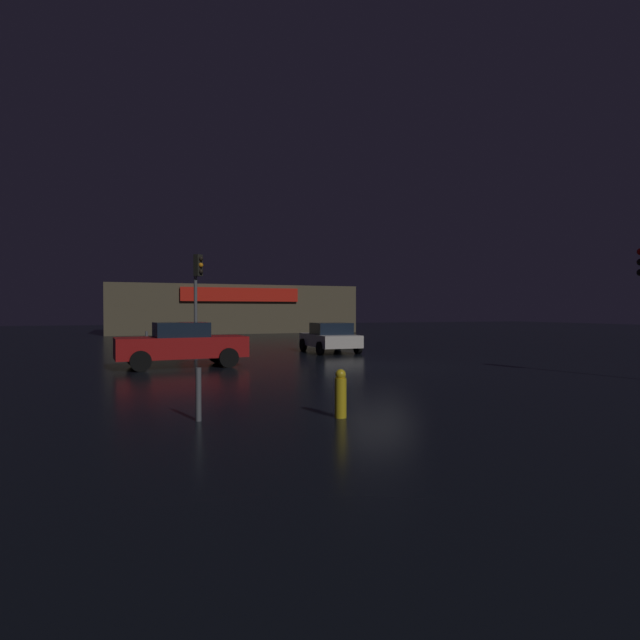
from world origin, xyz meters
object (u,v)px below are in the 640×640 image
object	(u,v)px
store_building	(230,309)
car_near	(330,338)
traffic_signal_opposite	(197,284)
fire_hydrant	(341,394)
car_far	(182,344)

from	to	relation	value
store_building	car_near	distance (m)	25.36
traffic_signal_opposite	fire_hydrant	world-z (taller)	traffic_signal_opposite
car_near	fire_hydrant	xyz separation A→B (m)	(-5.34, -13.87, -0.26)
store_building	traffic_signal_opposite	bearing A→B (deg)	-103.84
store_building	fire_hydrant	bearing A→B (deg)	-97.76
car_near	car_far	size ratio (longest dim) A/B	0.86
traffic_signal_opposite	fire_hydrant	bearing A→B (deg)	-86.60
store_building	car_far	bearing A→B (deg)	-103.90
fire_hydrant	car_far	bearing A→B (deg)	101.08
traffic_signal_opposite	car_near	xyz separation A→B (m)	(6.18, -0.25, -2.45)
store_building	traffic_signal_opposite	world-z (taller)	traffic_signal_opposite
car_near	store_building	bearing A→B (deg)	90.01
store_building	fire_hydrant	size ratio (longest dim) A/B	23.79
car_far	fire_hydrant	size ratio (longest dim) A/B	5.01
car_far	fire_hydrant	distance (m)	10.03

